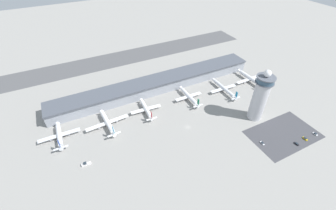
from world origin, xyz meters
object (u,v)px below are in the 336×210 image
at_px(airplane_gate_charlie, 146,109).
at_px(service_truck_fuel, 86,164).
at_px(airplane_gate_foxtrot, 251,79).
at_px(car_green_van, 305,139).
at_px(service_truck_catering, 262,98).
at_px(car_maroon_suv, 297,144).
at_px(airplane_gate_alpha, 59,135).
at_px(airplane_gate_echo, 224,89).
at_px(car_black_suv, 315,134).
at_px(airplane_gate_delta, 189,96).
at_px(car_silver_sedan, 262,143).
at_px(airplane_gate_bravo, 108,123).
at_px(control_tower, 260,97).

relative_size(airplane_gate_charlie, service_truck_fuel, 4.54).
bearing_deg(airplane_gate_foxtrot, car_green_van, -103.04).
xyz_separation_m(airplane_gate_foxtrot, service_truck_catering, (-12.31, -31.81, -3.60)).
bearing_deg(car_maroon_suv, airplane_gate_alpha, 151.49).
xyz_separation_m(airplane_gate_echo, car_black_suv, (33.09, -92.56, -3.37)).
bearing_deg(airplane_gate_echo, airplane_gate_delta, 173.64).
bearing_deg(airplane_gate_echo, car_maroon_suv, -85.17).
relative_size(airplane_gate_echo, service_truck_fuel, 5.70).
relative_size(airplane_gate_foxtrot, car_green_van, 9.55).
bearing_deg(car_black_suv, car_green_van, 179.09).
xyz_separation_m(airplane_gate_charlie, car_silver_sedan, (74.96, -85.05, -3.43)).
distance_m(airplane_gate_delta, service_truck_fuel, 123.35).
distance_m(airplane_gate_charlie, car_black_suv, 160.47).
relative_size(service_truck_catering, car_black_suv, 1.64).
height_order(airplane_gate_bravo, service_truck_fuel, airplane_gate_bravo).
xyz_separation_m(airplane_gate_alpha, service_truck_fuel, (15.20, -39.15, -3.13)).
bearing_deg(car_maroon_suv, service_truck_fuel, 160.17).
relative_size(airplane_gate_charlie, car_silver_sedan, 7.52).
distance_m(airplane_gate_bravo, airplane_gate_foxtrot, 175.33).
distance_m(service_truck_catering, service_truck_fuel, 190.59).
bearing_deg(airplane_gate_delta, car_green_van, -56.86).
bearing_deg(car_silver_sedan, airplane_gate_delta, 106.76).
distance_m(airplane_gate_charlie, car_maroon_suv, 141.78).
distance_m(airplane_gate_bravo, airplane_gate_echo, 133.80).
height_order(airplane_gate_alpha, service_truck_catering, airplane_gate_alpha).
xyz_separation_m(airplane_gate_charlie, car_green_van, (113.19, -98.49, -3.36)).
height_order(airplane_gate_delta, car_black_suv, airplane_gate_delta).
distance_m(airplane_gate_foxtrot, car_green_van, 96.52).
height_order(airplane_gate_alpha, service_truck_fuel, airplane_gate_alpha).
height_order(service_truck_fuel, car_silver_sedan, service_truck_fuel).
bearing_deg(airplane_gate_charlie, car_maroon_suv, -44.41).
relative_size(service_truck_catering, car_silver_sedan, 1.61).
height_order(control_tower, airplane_gate_alpha, control_tower).
distance_m(airplane_gate_charlie, airplane_gate_foxtrot, 135.03).
height_order(airplane_gate_bravo, car_silver_sedan, airplane_gate_bravo).
bearing_deg(control_tower, car_black_suv, -52.58).
xyz_separation_m(airplane_gate_echo, car_green_van, (19.79, -92.34, -3.38)).
height_order(airplane_gate_echo, car_green_van, airplane_gate_echo).
xyz_separation_m(airplane_gate_charlie, service_truck_catering, (122.64, -36.34, -3.11)).
distance_m(airplane_gate_bravo, service_truck_catering, 166.50).
xyz_separation_m(service_truck_fuel, car_silver_sedan, (142.90, -46.90, -0.49)).
height_order(airplane_gate_bravo, airplane_gate_charlie, airplane_gate_bravo).
xyz_separation_m(airplane_gate_delta, car_green_van, (63.46, -97.21, -3.56)).
relative_size(car_silver_sedan, car_green_van, 0.98).
relative_size(airplane_gate_echo, car_green_van, 9.23).
bearing_deg(airplane_gate_foxtrot, service_truck_catering, -111.16).
relative_size(control_tower, airplane_gate_delta, 1.40).
height_order(service_truck_catering, car_green_van, service_truck_catering).
bearing_deg(service_truck_fuel, car_maroon_suv, -19.83).
xyz_separation_m(airplane_gate_delta, car_silver_sedan, (25.23, -83.78, -3.64)).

